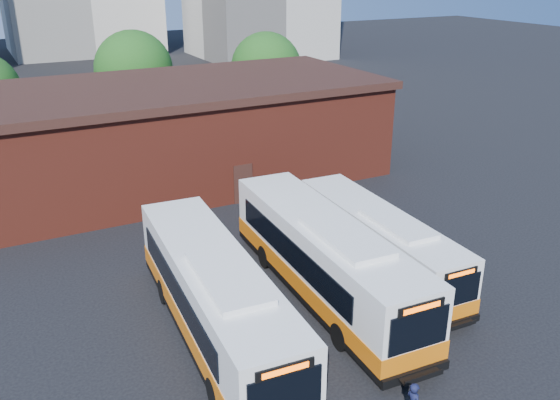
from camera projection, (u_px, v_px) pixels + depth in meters
ground at (321, 335)px, 23.10m from camera, size 220.00×220.00×0.00m
bus_midwest at (216, 302)px, 22.31m from camera, size 3.58×13.38×3.61m
bus_mideast at (325, 262)px, 25.23m from camera, size 3.46×13.63×3.68m
bus_east at (378, 244)px, 27.38m from camera, size 2.87×11.54×3.12m
depot_building at (162, 133)px, 38.32m from camera, size 28.60×12.60×6.40m
tree_mid at (134, 70)px, 50.01m from camera, size 6.56×6.56×8.36m
tree_east at (266, 68)px, 52.36m from camera, size 6.24×6.24×7.96m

